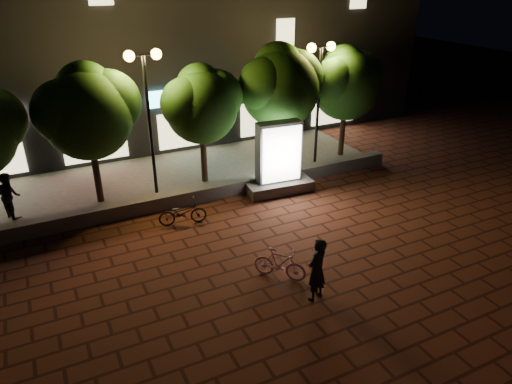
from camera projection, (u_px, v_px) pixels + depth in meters
ground at (253, 253)px, 13.87m from camera, size 80.00×80.00×0.00m
retaining_wall at (206, 193)px, 17.00m from camera, size 16.00×0.45×0.50m
sidewalk at (184, 174)px, 19.11m from camera, size 16.00×5.00×0.08m
building_block at (134, 30)px, 22.21m from camera, size 28.00×8.12×11.30m
tree_left at (88, 109)px, 15.43m from camera, size 3.60×3.00×4.89m
tree_mid at (202, 102)px, 17.12m from camera, size 3.24×2.70×4.50m
tree_right at (281, 84)px, 18.28m from camera, size 3.72×3.10×5.07m
tree_far_right at (347, 81)px, 19.65m from camera, size 3.48×2.90×4.76m
street_lamp_left at (146, 87)px, 15.74m from camera, size 1.26×0.36×5.18m
street_lamp_right at (320, 73)px, 18.59m from camera, size 1.26×0.36×4.98m
ad_kiosk at (278, 164)px, 17.32m from camera, size 2.59×1.46×2.70m
scooter_pink at (280, 264)px, 12.57m from camera, size 1.31×1.37×0.89m
rider at (317, 270)px, 11.58m from camera, size 0.75×0.63×1.75m
scooter_parked at (183, 213)px, 15.27m from camera, size 1.65×0.84×0.83m
pedestrian at (9, 195)px, 15.41m from camera, size 0.89×0.96×1.59m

